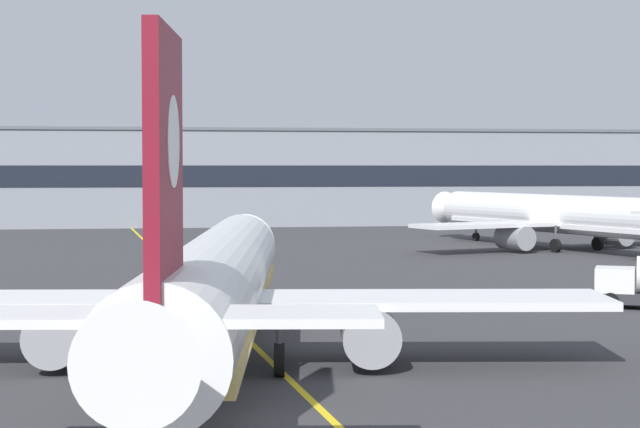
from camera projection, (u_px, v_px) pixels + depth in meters
ground_plane at (258, 422)px, 34.32m from camera, size 400.00×400.00×0.00m
taxiway_centreline at (210, 304)px, 63.95m from camera, size 14.50×179.46×0.01m
airliner_foreground at (216, 285)px, 43.44m from camera, size 32.36×41.45×11.65m
airliner_background at (564, 216)px, 104.65m from camera, size 31.58×39.90×11.55m
safety_cone_by_nose_gear at (197, 307)px, 60.59m from camera, size 0.44×0.44×0.55m
terminal_building at (236, 177)px, 149.11m from camera, size 131.47×12.40×13.28m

